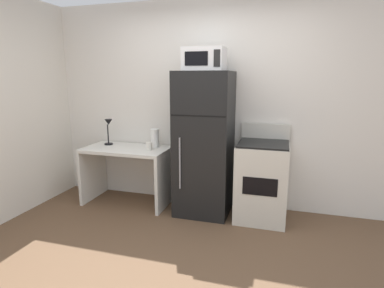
{
  "coord_description": "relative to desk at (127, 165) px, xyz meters",
  "views": [
    {
      "loc": [
        0.89,
        -2.24,
        1.66
      ],
      "look_at": [
        -0.1,
        1.1,
        0.91
      ],
      "focal_mm": 29.16,
      "sensor_mm": 36.0,
      "label": 1
    }
  ],
  "objects": [
    {
      "name": "coffee_mug",
      "position": [
        0.33,
        -0.02,
        0.28
      ],
      "size": [
        0.08,
        0.08,
        0.09
      ],
      "primitive_type": "cylinder",
      "color": "white",
      "rests_on": "desk"
    },
    {
      "name": "desk",
      "position": [
        0.0,
        0.0,
        0.0
      ],
      "size": [
        1.11,
        0.61,
        0.75
      ],
      "color": "silver",
      "rests_on": "ground"
    },
    {
      "name": "paper_towel_roll",
      "position": [
        0.34,
        0.15,
        0.35
      ],
      "size": [
        0.11,
        0.11,
        0.24
      ],
      "primitive_type": "cylinder",
      "color": "white",
      "rests_on": "desk"
    },
    {
      "name": "microwave",
      "position": [
        1.05,
        -0.02,
        1.33
      ],
      "size": [
        0.46,
        0.35,
        0.26
      ],
      "color": "silver",
      "rests_on": "refrigerator"
    },
    {
      "name": "ground_plane",
      "position": [
        1.06,
        -1.32,
        -0.52
      ],
      "size": [
        12.0,
        12.0,
        0.0
      ],
      "primitive_type": "plane",
      "color": "brown"
    },
    {
      "name": "wall_back_white",
      "position": [
        1.06,
        0.38,
        0.78
      ],
      "size": [
        5.0,
        0.1,
        2.6
      ],
      "primitive_type": "cube",
      "color": "silver",
      "rests_on": "ground"
    },
    {
      "name": "refrigerator",
      "position": [
        1.05,
        0.0,
        0.34
      ],
      "size": [
        0.64,
        0.63,
        1.72
      ],
      "color": "black",
      "rests_on": "ground"
    },
    {
      "name": "oven_range",
      "position": [
        1.75,
        0.01,
        -0.05
      ],
      "size": [
        0.58,
        0.61,
        1.1
      ],
      "color": "beige",
      "rests_on": "ground"
    },
    {
      "name": "desk_lamp",
      "position": [
        -0.31,
        0.09,
        0.47
      ],
      "size": [
        0.14,
        0.12,
        0.35
      ],
      "color": "black",
      "rests_on": "desk"
    }
  ]
}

